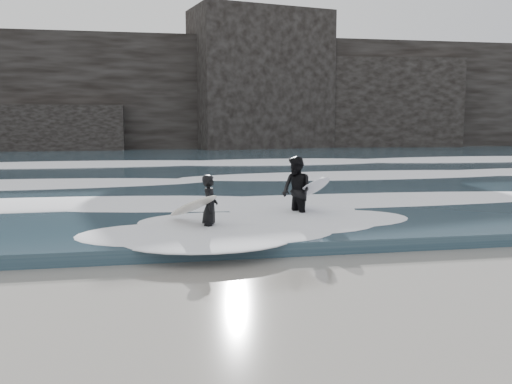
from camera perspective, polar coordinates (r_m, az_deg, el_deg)
ground at (r=8.46m, az=-1.48°, el=-11.80°), size 120.00×120.00×0.00m
sea at (r=37.00m, az=-8.97°, el=3.06°), size 90.00×52.00×0.30m
headland at (r=53.95m, az=-9.75°, el=9.46°), size 70.00×9.00×10.00m
foam_near at (r=17.10m, az=-6.50°, el=-0.77°), size 60.00×3.20×0.20m
foam_mid at (r=24.04m, az=-7.83°, el=1.55°), size 60.00×4.00×0.24m
foam_far at (r=32.99m, az=-8.72°, el=3.10°), size 60.00×4.80×0.30m
surfer_left at (r=13.19m, az=-5.19°, el=-1.51°), size 1.34×2.16×1.51m
surfer_right at (r=14.97m, az=4.24°, el=0.12°), size 1.27×2.06×1.82m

